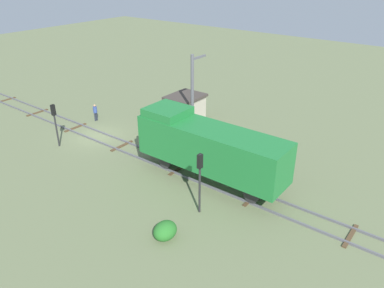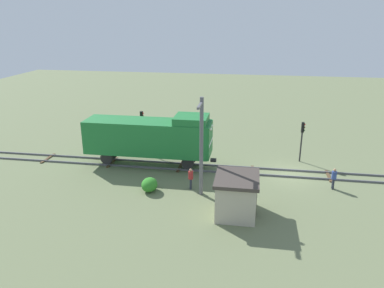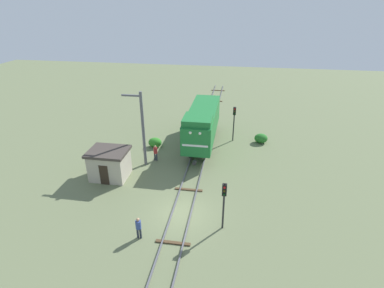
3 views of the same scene
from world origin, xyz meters
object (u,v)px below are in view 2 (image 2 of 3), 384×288
Objects in this scene: catenary_mast at (201,145)px; relay_hut at (237,195)px; traffic_signal_near at (302,134)px; locomotive at (150,136)px; worker_by_signal at (191,177)px; worker_near_track at (334,177)px; traffic_signal_mid at (142,124)px.

catenary_mast is 4.49m from relay_hut.
locomotive is at bearing 103.51° from traffic_signal_near.
relay_hut reaches higher than worker_by_signal.
catenary_mast is at bearing -128.16° from worker_near_track.
locomotive is at bearing -152.66° from traffic_signal_mid.
traffic_signal_near is 15.08m from traffic_signal_mid.
traffic_signal_mid is 11.04m from catenary_mast.
traffic_signal_near reaches higher than worker_near_track.
locomotive is 1.56× the size of catenary_mast.
traffic_signal_near is at bearing 157.24° from worker_by_signal.
catenary_mast is (-0.87, -0.92, 2.98)m from worker_by_signal.
worker_near_track is 8.86m from relay_hut.
catenary_mast is at bearing -140.45° from traffic_signal_mid.
traffic_signal_near is 1.07× the size of relay_hut.
worker_by_signal is at bearing -141.38° from traffic_signal_mid.
locomotive is 15.52m from worker_near_track.
traffic_signal_near is 0.91× the size of traffic_signal_mid.
traffic_signal_mid is 9.90m from worker_by_signal.
traffic_signal_mid reaches higher than traffic_signal_near.
locomotive is 13.69m from traffic_signal_near.
worker_by_signal is 4.96m from relay_hut.
catenary_mast reaches higher than relay_hut.
catenary_mast is (-8.27, 8.08, 1.36)m from traffic_signal_near.
traffic_signal_mid is 14.70m from relay_hut.
worker_by_signal is at bearing -133.72° from worker_near_track.
locomotive reaches higher than worker_near_track.
traffic_signal_near reaches higher than worker_by_signal.
locomotive is at bearing 46.81° from relay_hut.
locomotive is 3.10× the size of traffic_signal_near.
worker_by_signal is (-7.40, 9.00, -1.62)m from traffic_signal_near.
worker_near_track is (-2.40, -15.23, -1.78)m from locomotive.
traffic_signal_near is 2.20× the size of worker_by_signal.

